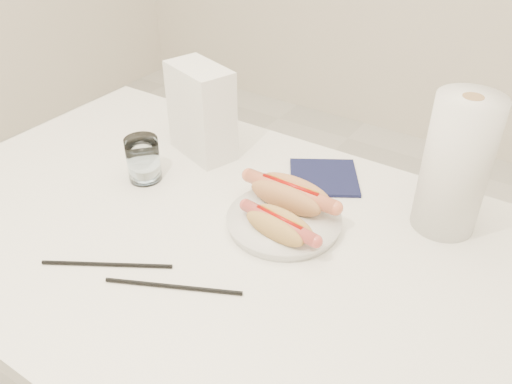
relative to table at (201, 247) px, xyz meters
The scene contains 10 objects.
table is the anchor object (origin of this frame).
plate 0.18m from the table, 31.34° to the left, with size 0.21×0.21×0.02m, color white.
hotdog_left 0.21m from the table, 45.64° to the left, with size 0.20×0.08×0.05m.
hotdog_right 0.19m from the table, 13.93° to the left, with size 0.16×0.08×0.04m.
water_glass 0.23m from the table, 162.87° to the left, with size 0.07×0.07×0.10m, color white.
chopstick_near 0.20m from the table, 107.63° to the right, with size 0.01×0.01×0.23m, color black.
chopstick_far 0.18m from the table, 65.18° to the right, with size 0.01×0.01×0.23m, color black.
napkin_box 0.32m from the table, 126.40° to the left, with size 0.16×0.09×0.21m, color silver.
navy_napkin 0.31m from the table, 65.34° to the left, with size 0.14×0.14×0.01m, color #111435.
paper_towel_roll 0.50m from the table, 33.40° to the left, with size 0.12×0.12×0.26m, color silver.
Camera 1 is at (0.52, -0.59, 1.36)m, focal length 36.35 mm.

